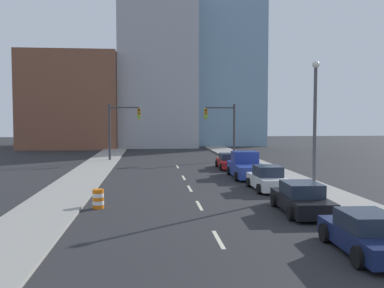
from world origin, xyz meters
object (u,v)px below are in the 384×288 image
(street_lamp, at_px, (315,116))
(sedan_red, at_px, (229,162))
(traffic_barrel, at_px, (98,199))
(sedan_white, at_px, (268,179))
(traffic_signal_right, at_px, (226,124))
(sedan_navy, at_px, (367,235))
(pickup_truck_blue, at_px, (246,167))
(sedan_black, at_px, (301,199))
(traffic_signal_left, at_px, (118,125))

(street_lamp, relative_size, sedan_red, 1.74)
(traffic_barrel, relative_size, sedan_white, 0.22)
(traffic_signal_right, height_order, sedan_red, traffic_signal_right)
(traffic_barrel, bearing_deg, sedan_white, 24.59)
(street_lamp, distance_m, sedan_navy, 12.31)
(pickup_truck_blue, bearing_deg, traffic_signal_right, 87.70)
(street_lamp, relative_size, sedan_navy, 1.76)
(traffic_barrel, distance_m, pickup_truck_blue, 14.25)
(sedan_black, xyz_separation_m, sedan_red, (-0.13, 18.09, -0.04))
(traffic_signal_left, relative_size, sedan_white, 1.42)
(pickup_truck_blue, bearing_deg, street_lamp, -69.48)
(traffic_signal_left, relative_size, traffic_signal_right, 1.00)
(sedan_navy, bearing_deg, traffic_signal_left, 110.38)
(traffic_signal_right, distance_m, street_lamp, 20.57)
(street_lamp, bearing_deg, traffic_signal_left, 122.54)
(traffic_signal_right, relative_size, street_lamp, 0.77)
(traffic_signal_left, bearing_deg, traffic_barrel, -88.23)
(sedan_red, bearing_deg, pickup_truck_blue, -85.93)
(pickup_truck_blue, bearing_deg, sedan_red, 93.69)
(traffic_signal_right, xyz_separation_m, sedan_white, (-0.74, -19.21, -3.15))
(pickup_truck_blue, bearing_deg, sedan_navy, -89.48)
(sedan_navy, relative_size, sedan_black, 0.92)
(traffic_signal_right, bearing_deg, traffic_barrel, -114.08)
(traffic_signal_left, xyz_separation_m, pickup_truck_blue, (10.56, -13.41, -3.05))
(sedan_black, bearing_deg, sedan_red, 92.72)
(traffic_signal_right, bearing_deg, sedan_red, -97.84)
(sedan_black, bearing_deg, street_lamp, 65.32)
(traffic_signal_right, relative_size, sedan_red, 1.33)
(traffic_signal_right, height_order, sedan_white, traffic_signal_right)
(traffic_barrel, xyz_separation_m, sedan_red, (9.56, 16.13, 0.14))
(traffic_signal_right, bearing_deg, sedan_navy, -91.68)
(traffic_signal_right, xyz_separation_m, sedan_red, (-1.05, -7.60, -3.21))
(traffic_barrel, bearing_deg, sedan_black, -11.48)
(traffic_signal_left, relative_size, pickup_truck_blue, 1.10)
(sedan_red, bearing_deg, sedan_white, -87.10)
(sedan_white, bearing_deg, traffic_barrel, -155.90)
(traffic_signal_left, height_order, street_lamp, street_lamp)
(traffic_barrel, bearing_deg, traffic_signal_right, 65.92)
(sedan_black, distance_m, pickup_truck_blue, 12.28)
(sedan_white, bearing_deg, sedan_navy, -91.36)
(pickup_truck_blue, height_order, sedan_red, pickup_truck_blue)
(traffic_barrel, bearing_deg, traffic_signal_left, 91.77)
(sedan_white, distance_m, pickup_truck_blue, 5.80)
(sedan_navy, bearing_deg, sedan_black, 92.17)
(sedan_red, bearing_deg, traffic_barrel, -119.26)
(traffic_barrel, bearing_deg, pickup_truck_blue, 46.38)
(sedan_white, height_order, pickup_truck_blue, pickup_truck_blue)
(sedan_navy, distance_m, pickup_truck_blue, 18.43)
(traffic_barrel, xyz_separation_m, street_lamp, (12.34, 3.24, 4.11))
(traffic_signal_right, height_order, street_lamp, street_lamp)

